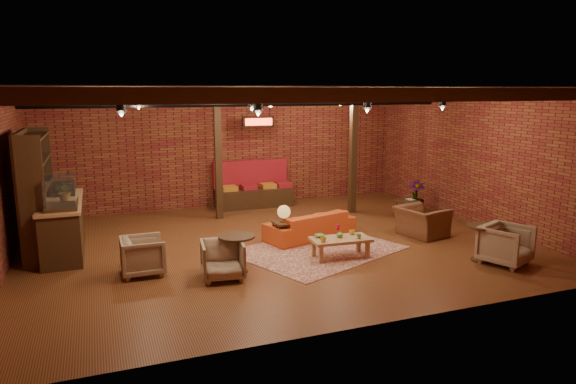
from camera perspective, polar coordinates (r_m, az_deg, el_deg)
name	(u,v)px	position (r m, az deg, el deg)	size (l,w,h in m)	color
floor	(277,244)	(10.74, -1.26, -5.82)	(10.00, 10.00, 0.00)	#422210
ceiling	(276,88)	(10.27, -1.34, 11.52)	(10.00, 8.00, 0.02)	black
wall_back	(228,148)	(14.19, -6.70, 4.89)	(10.00, 0.02, 3.20)	maroon
wall_front	(378,211)	(6.80, 9.98, -2.09)	(10.00, 0.02, 3.20)	maroon
wall_right	(476,157)	(12.92, 20.16, 3.66)	(0.02, 8.00, 3.20)	maroon
ceiling_beams	(276,94)	(10.27, -1.34, 10.85)	(9.80, 6.40, 0.22)	#311F10
ceiling_pipe	(253,104)	(11.79, -3.95, 9.76)	(0.12, 0.12, 9.60)	black
post_left	(218,155)	(12.69, -7.79, 4.12)	(0.16, 0.16, 3.20)	#311F10
post_right	(353,152)	(13.32, 7.26, 4.47)	(0.16, 0.16, 3.20)	#311F10
service_counter	(62,213)	(10.96, -23.82, -2.11)	(0.80, 2.50, 1.60)	#311F10
plant_counter	(66,189)	(11.07, -23.43, 0.26)	(0.35, 0.39, 0.30)	#337F33
shelving_hutch	(38,193)	(11.01, -26.04, -0.11)	(0.52, 2.00, 2.40)	#311F10
banquette	(254,189)	(14.08, -3.78, 0.36)	(2.10, 0.70, 1.00)	maroon
service_sign	(258,122)	(13.42, -3.32, 7.80)	(0.86, 0.06, 0.30)	#FF3719
ceiling_spotlights	(276,105)	(10.27, -1.33, 9.62)	(6.40, 4.40, 0.28)	black
rug	(318,250)	(10.37, 3.40, -6.43)	(3.02, 2.31, 0.01)	maroon
sofa	(310,225)	(11.09, 2.44, -3.70)	(2.00, 0.78, 0.58)	#C3481B
coffee_table	(340,240)	(9.86, 5.78, -5.34)	(1.16, 0.63, 0.64)	#A07C4A
side_table_lamp	(284,215)	(10.46, -0.46, -2.57)	(0.44, 0.44, 0.86)	#311F10
round_table_left	(237,247)	(9.06, -5.72, -6.13)	(0.64, 0.64, 0.67)	#311F10
armchair_a	(143,254)	(9.29, -15.82, -6.64)	(0.71, 0.67, 0.73)	beige
armchair_b	(223,258)	(8.82, -7.27, -7.29)	(0.70, 0.66, 0.72)	beige
armchair_right	(422,217)	(11.60, 14.64, -2.69)	(0.99, 0.64, 0.86)	brown
side_table_book	(407,202)	(12.95, 13.12, -1.04)	(0.52, 0.52, 0.52)	#311F10
round_table_right	(482,237)	(10.26, 20.74, -4.72)	(0.58, 0.58, 0.69)	#311F10
armchair_far	(506,243)	(10.25, 23.07, -5.22)	(0.78, 0.73, 0.81)	beige
plant_tall	(417,166)	(13.76, 14.14, 2.80)	(1.36, 1.36, 2.43)	#4C7F4C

